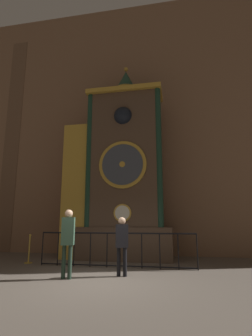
{
  "coord_description": "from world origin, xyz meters",
  "views": [
    {
      "loc": [
        2.1,
        -6.82,
        1.52
      ],
      "look_at": [
        0.0,
        4.13,
        3.79
      ],
      "focal_mm": 28.0,
      "sensor_mm": 36.0,
      "label": 1
    }
  ],
  "objects": [
    {
      "name": "ground_plane",
      "position": [
        0.0,
        0.0,
        0.0
      ],
      "size": [
        28.0,
        28.0,
        0.0
      ],
      "primitive_type": "plane",
      "color": "brown"
    },
    {
      "name": "cathedral_back_wall",
      "position": [
        -0.09,
        5.61,
        6.58
      ],
      "size": [
        24.0,
        0.32,
        13.18
      ],
      "color": "#846047",
      "rests_on": "ground_plane"
    },
    {
      "name": "clock_tower",
      "position": [
        -0.36,
        4.11,
        3.55
      ],
      "size": [
        4.6,
        1.83,
        8.63
      ],
      "color": "brown",
      "rests_on": "ground_plane"
    },
    {
      "name": "railing_fence",
      "position": [
        0.03,
        2.14,
        0.63
      ],
      "size": [
        5.38,
        0.05,
        1.14
      ],
      "color": "black",
      "rests_on": "ground_plane"
    },
    {
      "name": "visitor_near",
      "position": [
        -0.87,
        0.18,
        1.11
      ],
      "size": [
        0.38,
        0.29,
        1.83
      ],
      "rotation": [
        0.0,
        0.0,
        0.23
      ],
      "color": "#213427",
      "rests_on": "ground_plane"
    },
    {
      "name": "visitor_far",
      "position": [
        0.52,
        0.79,
        0.99
      ],
      "size": [
        0.39,
        0.32,
        1.63
      ],
      "rotation": [
        0.0,
        0.0,
        0.35
      ],
      "color": "black",
      "rests_on": "ground_plane"
    },
    {
      "name": "stanchion_post",
      "position": [
        -3.33,
        2.43,
        0.34
      ],
      "size": [
        0.28,
        0.28,
        1.04
      ],
      "color": "#B28E33",
      "rests_on": "ground_plane"
    }
  ]
}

